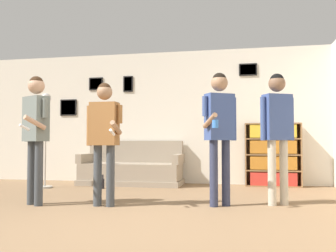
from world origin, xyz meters
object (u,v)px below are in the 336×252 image
couch (132,170)px  person_watcher_holding_cup (220,123)px  person_player_foreground_left (36,125)px  bookshelf (273,155)px  floor_lamp (46,126)px  person_spectator_near_bookshelf (277,123)px  person_player_foreground_center (104,130)px  bottle_on_floor (103,183)px

couch → person_watcher_holding_cup: 2.97m
person_player_foreground_left → person_watcher_holding_cup: person_watcher_holding_cup is taller
bookshelf → floor_lamp: (-4.11, -1.04, 0.53)m
person_watcher_holding_cup → person_spectator_near_bookshelf: 0.79m
person_watcher_holding_cup → person_spectator_near_bookshelf: person_spectator_near_bookshelf is taller
person_watcher_holding_cup → person_spectator_near_bookshelf: (0.76, 0.23, 0.00)m
person_player_foreground_left → person_spectator_near_bookshelf: (3.19, 0.63, 0.02)m
person_player_foreground_center → person_spectator_near_bookshelf: person_spectator_near_bookshelf is taller
bookshelf → bottle_on_floor: 3.21m
couch → floor_lamp: bearing=-148.9°
person_player_foreground_left → bottle_on_floor: person_player_foreground_left is taller
bookshelf → person_player_foreground_left: person_player_foreground_left is taller
person_spectator_near_bookshelf → person_watcher_holding_cup: bearing=-162.9°
person_player_foreground_center → bottle_on_floor: person_player_foreground_center is taller
person_watcher_holding_cup → person_player_foreground_center: bearing=-168.6°
person_spectator_near_bookshelf → bottle_on_floor: person_spectator_near_bookshelf is taller
floor_lamp → bottle_on_floor: (1.09, 0.08, -1.03)m
couch → person_player_foreground_left: size_ratio=1.16×
bookshelf → person_player_foreground_left: bearing=-140.0°
couch → bookshelf: bookshelf is taller
person_spectator_near_bookshelf → bottle_on_floor: size_ratio=6.97×
bookshelf → floor_lamp: 4.28m
person_watcher_holding_cup → couch: bearing=130.8°
bookshelf → person_player_foreground_center: size_ratio=0.73×
person_watcher_holding_cup → person_spectator_near_bookshelf: bearing=17.1°
person_player_foreground_left → person_player_foreground_center: size_ratio=1.06×
person_player_foreground_center → person_watcher_holding_cup: bearing=11.4°
couch → person_player_foreground_center: person_player_foreground_center is taller
bottle_on_floor → person_spectator_near_bookshelf: bearing=-21.8°
floor_lamp → person_spectator_near_bookshelf: (4.02, -1.09, -0.03)m
couch → bottle_on_floor: 0.84m
bookshelf → floor_lamp: floor_lamp is taller
bookshelf → floor_lamp: bearing=-165.8°
couch → person_player_foreground_center: bearing=-81.5°
floor_lamp → person_player_foreground_center: 2.40m
couch → floor_lamp: 1.84m
person_player_foreground_left → couch: bearing=77.4°
bottle_on_floor → person_player_foreground_left: bearing=-98.3°
person_player_foreground_left → bookshelf: bearing=40.0°
couch → bookshelf: size_ratio=1.69×
person_player_foreground_center → person_watcher_holding_cup: person_watcher_holding_cup is taller
person_player_foreground_left → person_watcher_holding_cup: bearing=9.2°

